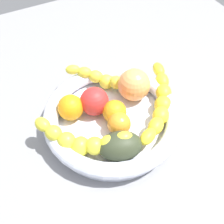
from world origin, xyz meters
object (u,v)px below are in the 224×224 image
Objects in this scene: peach_blush at (134,85)px; avocado_dark at (120,146)px; fruit_bowl at (112,118)px; banana_draped_right at (160,103)px; banana_draped_left at (105,79)px; orange_front at (117,125)px; orange_mid_left at (114,111)px; orange_mid_right at (71,107)px; tomato_red at (94,101)px; banana_arching_top at (81,140)px.

avocado_dark is at bearing -39.60° from peach_blush.
banana_draped_right reaches higher than fruit_bowl.
banana_draped_left is 7.41cm from peach_blush.
orange_front is 0.67× the size of peach_blush.
avocado_dark is at bearing -17.48° from banana_draped_left.
orange_mid_left is (-0.29, 0.65, 1.92)cm from fruit_bowl.
orange_mid_left is 9.54cm from avocado_dark.
banana_draped_right is at bearing 67.18° from orange_mid_right.
banana_draped_left is at bearing 164.83° from orange_mid_left.
tomato_red is at bearing -90.41° from peach_blush.
orange_mid_right is at bearing -160.04° from avocado_dark.
banana_arching_top is at bearing -39.46° from tomato_red.
orange_mid_left is (-3.68, 1.11, 0.11)cm from orange_front.
banana_draped_left is at bearing 164.38° from orange_front.
tomato_red is at bearing 79.00° from orange_mid_right.
orange_mid_left is (-4.33, 9.91, -0.65)cm from banana_arching_top.
fruit_bowl is 9.81cm from peach_blush.
orange_mid_left is at bearing -15.17° from banana_draped_left.
fruit_bowl is 5.60cm from tomato_red.
banana_arching_top is 19.39cm from peach_blush.
banana_draped_right is at bearing 75.27° from orange_mid_left.
tomato_red is at bearing 140.54° from banana_arching_top.
orange_mid_left is 5.12cm from tomato_red.
orange_mid_left is 0.91× the size of orange_mid_right.
peach_blush is at bearing -155.79° from banana_draped_right.
orange_mid_right is (-5.21, -8.40, 0.27)cm from orange_mid_left.
banana_draped_right is 20.66cm from orange_mid_right.
avocado_dark reaches higher than banana_draped_right.
orange_mid_right is 5.58cm from tomato_red.
avocado_dark is at bearing -1.36° from tomato_red.
banana_draped_left is 9.88cm from orange_mid_left.
avocado_dark reaches higher than fruit_bowl.
banana_draped_right is at bearing 62.89° from tomato_red.
peach_blush is at bearing 140.40° from avocado_dark.
peach_blush reaches higher than orange_front.
banana_draped_right is at bearing 77.49° from fruit_bowl.
banana_arching_top is 2.24× the size of peach_blush.
fruit_bowl is 9.75cm from orange_mid_right.
orange_mid_left reaches higher than banana_draped_right.
banana_draped_right is 3.13× the size of tomato_red.
tomato_red is at bearing -117.11° from banana_draped_right.
orange_mid_left is at bearing -104.73° from banana_draped_right.
avocado_dark is (13.05, -10.80, -1.00)cm from peach_blush.
orange_mid_right is at bearing -94.08° from peach_blush.
fruit_bowl is 9.31cm from avocado_dark.
fruit_bowl is at bearing 54.59° from orange_mid_right.
orange_front is (0.88, -11.75, -0.13)cm from banana_draped_right.
banana_arching_top is 9.67cm from orange_mid_right.
orange_front is (3.39, -0.46, 1.81)cm from fruit_bowl.
orange_front is at bearing -7.73° from fruit_bowl.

